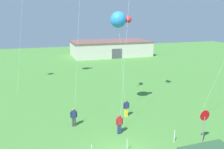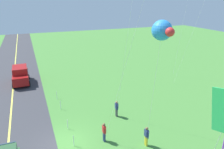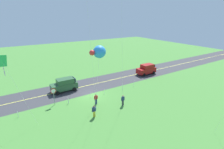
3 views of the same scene
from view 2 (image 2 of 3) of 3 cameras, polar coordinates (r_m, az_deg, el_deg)
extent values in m
cube|color=#478438|center=(18.19, -12.52, -17.39)|extent=(120.00, 120.00, 0.10)
cube|color=#334756|center=(15.91, -26.75, -16.86)|extent=(0.10, 1.62, 0.60)
cube|color=maroon|center=(31.00, -22.75, -0.63)|extent=(4.40, 1.90, 1.10)
cube|color=maroon|center=(30.95, -22.97, 1.17)|extent=(2.73, 1.75, 0.80)
cube|color=#334756|center=(29.91, -22.98, 0.57)|extent=(0.10, 1.62, 0.64)
cube|color=#334756|center=(32.50, -22.96, 2.00)|extent=(0.10, 1.62, 0.60)
cylinder|color=black|center=(29.81, -20.80, -2.28)|extent=(0.68, 0.22, 0.68)
cylinder|color=black|center=(29.89, -24.42, -2.72)|extent=(0.68, 0.22, 0.68)
cylinder|color=black|center=(32.50, -20.96, -0.53)|extent=(0.68, 0.22, 0.68)
cylinder|color=black|center=(32.58, -24.28, -0.94)|extent=(0.68, 0.22, 0.68)
cylinder|color=navy|center=(17.90, -2.16, -15.74)|extent=(0.16, 0.16, 0.82)
cylinder|color=navy|center=(17.76, -1.96, -16.05)|extent=(0.16, 0.16, 0.82)
cube|color=red|center=(17.44, -2.09, -14.05)|extent=(0.36, 0.22, 0.56)
cylinder|color=red|center=(17.65, -2.36, -13.78)|extent=(0.10, 0.10, 0.52)
cylinder|color=red|center=(17.28, -1.81, -14.60)|extent=(0.10, 0.10, 0.52)
sphere|color=brown|center=(17.22, -2.10, -12.96)|extent=(0.22, 0.22, 0.22)
cylinder|color=yellow|center=(17.64, 8.75, -16.58)|extent=(0.16, 0.16, 0.82)
cylinder|color=yellow|center=(17.51, 9.05, -16.89)|extent=(0.16, 0.16, 0.82)
cube|color=navy|center=(17.18, 9.02, -14.87)|extent=(0.36, 0.22, 0.56)
cylinder|color=navy|center=(17.38, 8.60, -14.61)|extent=(0.10, 0.10, 0.52)
cylinder|color=navy|center=(17.04, 9.43, -15.42)|extent=(0.10, 0.10, 0.52)
sphere|color=brown|center=(16.97, 9.09, -13.78)|extent=(0.22, 0.22, 0.22)
cylinder|color=#3F3F47|center=(21.12, 1.10, -9.78)|extent=(0.16, 0.16, 0.82)
cylinder|color=#3F3F47|center=(20.98, 1.29, -10.00)|extent=(0.16, 0.16, 0.82)
cube|color=navy|center=(20.72, 1.21, -8.22)|extent=(0.36, 0.22, 0.56)
cylinder|color=navy|center=(20.94, 0.95, -8.06)|extent=(0.10, 0.10, 0.52)
cylinder|color=navy|center=(20.55, 1.47, -8.63)|extent=(0.10, 0.10, 0.52)
sphere|color=#9E704C|center=(20.54, 1.21, -7.26)|extent=(0.22, 0.22, 0.22)
cylinder|color=silver|center=(14.28, 5.82, 10.25)|extent=(2.46, 3.44, 16.92)
cylinder|color=silver|center=(16.04, 10.75, -4.41)|extent=(0.49, 1.02, 8.65)
sphere|color=#2D8CE5|center=(15.32, 12.92, 11.22)|extent=(1.40, 1.40, 1.40)
sphere|color=red|center=(14.60, 14.91, 10.67)|extent=(0.60, 0.60, 0.60)
cylinder|color=silver|center=(18.08, 4.29, 11.72)|extent=(1.57, 1.32, 16.61)
cylinder|color=purple|center=(6.70, 27.21, -15.62)|extent=(0.04, 0.04, 1.40)
cylinder|color=silver|center=(28.63, 21.16, 12.50)|extent=(2.02, 3.31, 15.79)
cylinder|color=silver|center=(31.76, 17.58, 10.07)|extent=(0.10, 1.33, 12.08)
cylinder|color=silver|center=(25.17, -14.23, -5.28)|extent=(0.05, 0.05, 0.90)
cylinder|color=silver|center=(22.83, -13.30, -7.86)|extent=(0.05, 0.05, 0.90)
cylinder|color=silver|center=(19.57, -11.54, -12.64)|extent=(0.05, 0.05, 0.90)
cylinder|color=silver|center=(17.55, -9.99, -16.71)|extent=(0.05, 0.05, 0.90)
camera|label=1|loc=(21.91, -50.07, 7.57)|focal=36.29mm
camera|label=3|loc=(24.74, 61.08, 13.56)|focal=26.41mm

